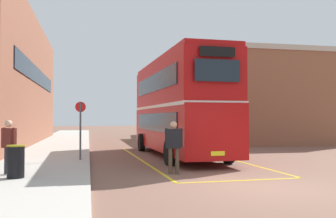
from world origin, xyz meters
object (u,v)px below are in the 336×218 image
Objects in this scene: double_decker_bus at (178,106)px; bus_stop_sign at (80,124)px; pedestrian_waiting_near at (9,143)px; single_deck_bus at (170,120)px; pedestrian_boarding at (174,143)px; litter_bin at (16,161)px.

bus_stop_sign is (-4.68, -1.86, -0.89)m from double_decker_bus.
bus_stop_sign is (2.10, 3.80, 0.50)m from pedestrian_waiting_near.
pedestrian_waiting_near is 0.69× the size of bus_stop_sign.
pedestrian_boarding is at bearing -101.88° from single_deck_bus.
pedestrian_boarding is 4.98m from litter_bin.
pedestrian_waiting_near is at bearing 179.16° from pedestrian_boarding.
double_decker_bus reaches higher than pedestrian_waiting_near.
double_decker_bus is 6.43× the size of pedestrian_waiting_near.
bus_stop_sign is (-8.78, -22.82, -0.02)m from single_deck_bus.
pedestrian_waiting_near is (-10.88, -26.62, -0.52)m from single_deck_bus.
bus_stop_sign is (1.75, 4.59, 1.00)m from litter_bin.
litter_bin is (-6.43, -6.46, -1.89)m from double_decker_bus.
double_decker_bus is at bearing 75.15° from pedestrian_boarding.
pedestrian_boarding reaches higher than litter_bin.
single_deck_bus is at bearing 68.96° from bus_stop_sign.
litter_bin is (0.35, -0.79, -0.50)m from pedestrian_waiting_near.
single_deck_bus is (4.10, 20.96, -0.88)m from double_decker_bus.
single_deck_bus reaches higher than pedestrian_boarding.
double_decker_bus is 5.12m from bus_stop_sign.
double_decker_bus is at bearing -101.06° from single_deck_bus.
double_decker_bus is 8.95m from pedestrian_waiting_near.
pedestrian_waiting_near is at bearing -140.12° from double_decker_bus.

